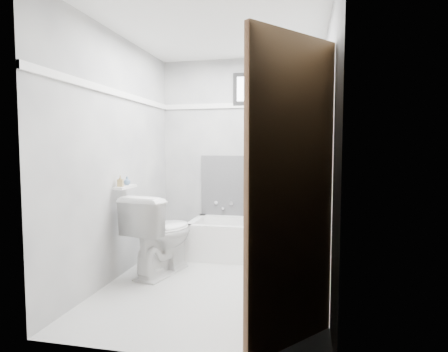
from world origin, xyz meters
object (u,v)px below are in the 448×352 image
(toilet, at_px, (161,234))
(soap_bottle_a, at_px, (120,181))
(bathtub, at_px, (253,239))
(door, at_px, (337,201))
(office_chair, at_px, (281,203))
(soap_bottle_b, at_px, (127,181))

(toilet, distance_m, soap_bottle_a, 0.69)
(bathtub, relative_size, toilet, 1.82)
(door, bearing_deg, toilet, 137.91)
(bathtub, distance_m, office_chair, 0.54)
(office_chair, xyz_separation_m, toilet, (-1.17, -0.81, -0.24))
(office_chair, xyz_separation_m, soap_bottle_b, (-1.49, -0.90, 0.31))
(toilet, bearing_deg, door, 151.23)
(door, bearing_deg, soap_bottle_b, 144.89)
(bathtub, distance_m, soap_bottle_b, 1.63)
(bathtub, height_order, office_chair, office_chair)
(door, distance_m, soap_bottle_a, 2.27)
(soap_bottle_a, bearing_deg, office_chair, 35.07)
(toilet, xyz_separation_m, door, (1.60, -1.45, 0.59))
(soap_bottle_b, bearing_deg, office_chair, 31.29)
(office_chair, height_order, soap_bottle_b, office_chair)
(bathtub, xyz_separation_m, door, (0.75, -2.21, 0.79))
(toilet, height_order, soap_bottle_b, soap_bottle_b)
(office_chair, distance_m, toilet, 1.44)
(office_chair, distance_m, soap_bottle_a, 1.84)
(bathtub, height_order, toilet, toilet)
(office_chair, distance_m, door, 2.32)
(office_chair, distance_m, soap_bottle_b, 1.77)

